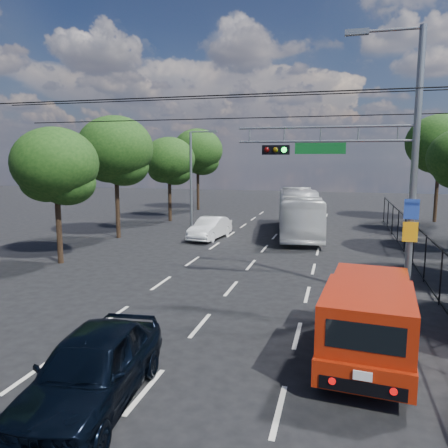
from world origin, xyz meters
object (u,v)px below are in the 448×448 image
(signal_mast, at_px, (378,156))
(navy_hatchback, at_px, (92,369))
(white_van, at_px, (210,228))
(white_bus, at_px, (299,212))
(red_pickup, at_px, (368,317))

(signal_mast, distance_m, navy_hatchback, 11.56)
(navy_hatchback, xyz_separation_m, white_van, (-3.09, 18.91, -0.12))
(white_bus, relative_size, white_van, 2.59)
(signal_mast, relative_size, navy_hatchback, 1.99)
(white_van, bearing_deg, white_bus, 37.35)
(navy_hatchback, xyz_separation_m, white_bus, (2.24, 22.07, 0.70))
(red_pickup, relative_size, white_van, 1.38)
(red_pickup, distance_m, white_van, 17.53)
(red_pickup, xyz_separation_m, white_van, (-8.78, 15.17, -0.43))
(signal_mast, distance_m, red_pickup, 6.51)
(signal_mast, relative_size, red_pickup, 1.63)
(signal_mast, xyz_separation_m, white_van, (-9.19, 10.15, -4.55))
(white_bus, xyz_separation_m, white_van, (-5.32, -3.16, -0.82))
(white_bus, bearing_deg, navy_hatchback, -103.61)
(navy_hatchback, height_order, white_van, navy_hatchback)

